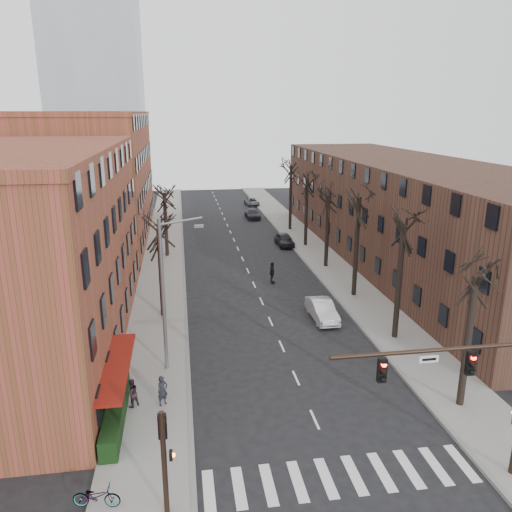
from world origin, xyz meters
name	(u,v)px	position (x,y,z in m)	size (l,w,h in m)	color
ground	(340,477)	(0.00, 0.00, 0.00)	(160.00, 160.00, 0.00)	black
sidewalk_left	(164,254)	(-8.00, 35.00, 0.07)	(4.00, 90.00, 0.15)	gray
sidewalk_right	(311,248)	(8.00, 35.00, 0.07)	(4.00, 90.00, 0.15)	gray
building_left_near	(19,254)	(-16.00, 15.00, 6.00)	(12.00, 26.00, 12.00)	brown
building_left_far	(93,178)	(-16.00, 44.00, 7.00)	(12.00, 28.00, 14.00)	brown
building_right	(403,210)	(16.00, 30.00, 5.00)	(12.00, 50.00, 10.00)	#4A2D22
office_tower	(92,31)	(-22.00, 95.00, 30.00)	(18.00, 18.00, 60.00)	#B2B7BF
awning_left	(121,413)	(-9.40, 6.00, 0.00)	(1.20, 7.00, 0.15)	maroon
hedge	(116,413)	(-9.50, 5.00, 0.65)	(0.80, 6.00, 1.00)	black
tree_right_a	(459,406)	(7.60, 4.00, 0.00)	(5.20, 5.20, 10.00)	black
tree_right_b	(394,338)	(7.60, 12.00, 0.00)	(5.20, 5.20, 10.80)	black
tree_right_c	(353,296)	(7.60, 20.00, 0.00)	(5.20, 5.20, 11.60)	black
tree_right_d	(326,267)	(7.60, 28.00, 0.00)	(5.20, 5.20, 10.00)	black
tree_right_e	(305,246)	(7.60, 36.00, 0.00)	(5.20, 5.20, 10.80)	black
tree_right_f	(290,230)	(7.60, 44.00, 0.00)	(5.20, 5.20, 11.60)	black
tree_left_a	(164,317)	(-7.60, 18.00, 0.00)	(5.20, 5.20, 9.50)	black
tree_left_b	(167,257)	(-7.60, 34.00, 0.00)	(5.20, 5.20, 9.50)	black
signal_mast_arm	(491,384)	(5.45, -1.00, 4.40)	(8.14, 0.30, 7.20)	black
signal_pole_left	(164,455)	(-6.99, -0.95, 2.61)	(0.47, 0.44, 4.40)	black
streetlight	(166,289)	(-7.03, 10.00, 5.01)	(2.45, 0.22, 9.03)	slate
silver_sedan	(322,310)	(3.74, 15.85, 0.70)	(1.49, 4.28, 1.41)	silver
parked_car_near	(284,240)	(5.30, 36.51, 0.70)	(1.66, 4.13, 1.41)	black
parked_car_mid	(252,214)	(3.91, 51.86, 0.64)	(1.80, 4.44, 1.29)	black
parked_car_far	(252,202)	(5.30, 61.92, 0.57)	(1.91, 4.14, 1.15)	#4F5156
pedestrian_a	(163,391)	(-7.32, 6.21, 0.94)	(0.57, 0.38, 1.57)	black
pedestrian_b	(132,393)	(-8.85, 6.29, 0.90)	(0.73, 0.57, 1.50)	#2A1C23
pedestrian_crossing	(272,273)	(1.62, 24.15, 0.96)	(1.13, 0.47, 1.93)	black
bicycle	(96,496)	(-9.60, -0.32, 0.62)	(0.63, 1.80, 0.94)	gray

